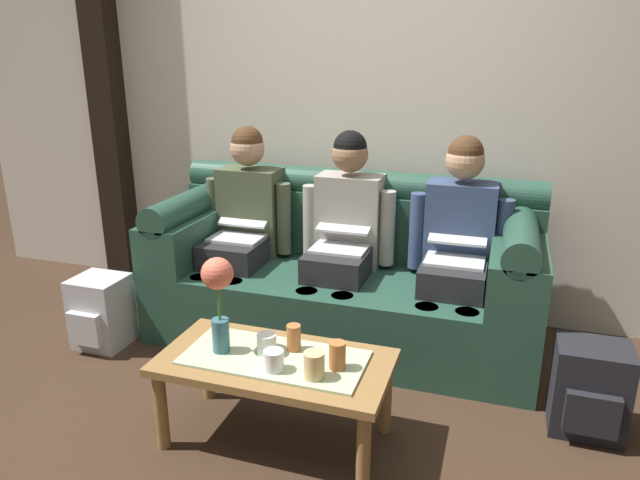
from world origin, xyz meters
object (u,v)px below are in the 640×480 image
at_px(person_left, 244,220).
at_px(backpack_left, 101,312).
at_px(person_middle, 344,230).
at_px(person_right, 458,241).
at_px(coffee_table, 275,369).
at_px(cup_near_left, 274,360).
at_px(cup_far_center, 314,365).
at_px(cup_far_right, 267,344).
at_px(flower_vase, 218,290).
at_px(cup_far_left, 294,338).
at_px(backpack_right, 590,390).
at_px(cup_near_right, 337,355).
at_px(couch, 344,276).

relative_size(person_left, backpack_left, 2.94).
distance_m(person_middle, person_right, 0.64).
bearing_deg(coffee_table, cup_near_left, -68.27).
height_order(cup_near_left, backpack_left, cup_near_left).
bearing_deg(cup_far_center, cup_far_right, 155.52).
bearing_deg(flower_vase, person_left, 110.25).
relative_size(person_right, backpack_left, 2.94).
distance_m(coffee_table, flower_vase, 0.42).
bearing_deg(person_middle, cup_near_left, -88.04).
bearing_deg(person_middle, cup_far_right, -92.09).
xyz_separation_m(cup_near_left, cup_far_left, (0.02, 0.18, 0.01)).
bearing_deg(cup_far_left, person_middle, 93.31).
relative_size(flower_vase, backpack_right, 1.01).
xyz_separation_m(cup_far_center, cup_far_right, (-0.25, 0.11, -0.01)).
height_order(cup_near_left, cup_far_center, cup_far_center).
bearing_deg(person_left, cup_far_left, -54.92).
distance_m(cup_far_center, backpack_right, 1.28).
xyz_separation_m(person_middle, cup_near_right, (0.28, -1.09, -0.19)).
bearing_deg(cup_near_left, backpack_right, 25.26).
relative_size(cup_far_right, backpack_right, 0.22).
distance_m(person_right, cup_far_center, 1.27).
xyz_separation_m(coffee_table, cup_near_left, (0.04, -0.10, 0.11)).
height_order(flower_vase, backpack_left, flower_vase).
bearing_deg(backpack_left, person_middle, 24.16).
xyz_separation_m(cup_near_left, backpack_right, (1.27, 0.60, -0.25)).
relative_size(flower_vase, backpack_left, 1.03).
height_order(person_middle, cup_near_left, person_middle).
height_order(person_left, backpack_left, person_left).
distance_m(person_left, cup_far_left, 1.23).
xyz_separation_m(couch, backpack_right, (1.31, -0.59, -0.16)).
height_order(person_left, cup_near_left, person_left).
relative_size(person_right, cup_far_left, 10.54).
bearing_deg(person_right, couch, 179.68).
relative_size(person_right, cup_far_right, 13.32).
bearing_deg(person_right, coffee_table, -120.80).
bearing_deg(backpack_right, couch, 155.87).
xyz_separation_m(coffee_table, cup_far_right, (-0.04, 0.01, 0.11)).
bearing_deg(person_left, cup_near_left, -59.93).
relative_size(person_left, cup_far_center, 11.15).
xyz_separation_m(person_right, backpack_left, (-1.94, -0.58, -0.45)).
height_order(cup_near_right, cup_far_center, cup_near_right).
bearing_deg(flower_vase, cup_far_right, 10.46).
bearing_deg(cup_far_right, person_middle, 87.91).
bearing_deg(couch, cup_far_center, -79.81).
distance_m(person_left, cup_far_right, 1.24).
height_order(cup_far_left, cup_far_right, cup_far_left).
distance_m(coffee_table, backpack_right, 1.41).
height_order(coffee_table, cup_far_right, cup_far_right).
distance_m(person_left, backpack_right, 2.09).
bearing_deg(cup_near_left, person_right, 62.94).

